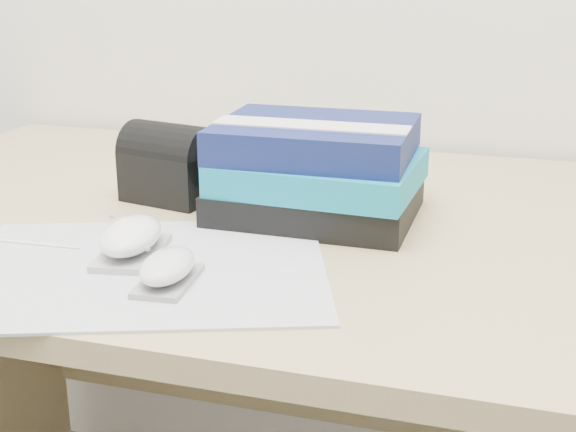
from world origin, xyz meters
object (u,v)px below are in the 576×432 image
(desk, at_px, (391,362))
(mouse_rear, at_px, (131,238))
(mouse_front, at_px, (168,269))
(book_stack, at_px, (317,171))
(pouch, at_px, (169,163))

(desk, height_order, mouse_rear, mouse_rear)
(mouse_front, relative_size, book_stack, 0.37)
(pouch, bearing_deg, book_stack, -2.61)
(desk, bearing_deg, book_stack, -150.71)
(mouse_front, height_order, book_stack, book_stack)
(mouse_front, xyz_separation_m, pouch, (-0.13, 0.28, 0.03))
(pouch, bearing_deg, mouse_front, -66.01)
(desk, relative_size, mouse_front, 16.26)
(mouse_rear, distance_m, book_stack, 0.27)
(mouse_rear, relative_size, book_stack, 0.48)
(mouse_front, bearing_deg, mouse_rear, 139.90)
(mouse_front, height_order, pouch, pouch)
(book_stack, bearing_deg, desk, 29.29)
(mouse_rear, height_order, pouch, pouch)
(mouse_rear, xyz_separation_m, pouch, (-0.05, 0.22, 0.03))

